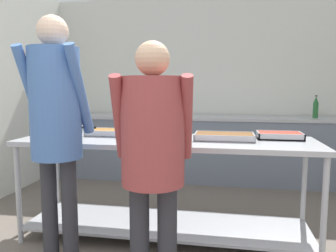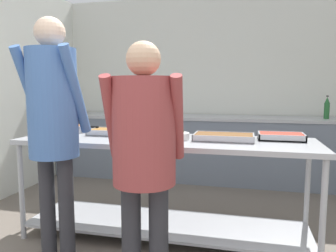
% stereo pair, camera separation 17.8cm
% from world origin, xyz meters
% --- Properties ---
extents(wall_rear, '(4.61, 0.06, 2.65)m').
position_xyz_m(wall_rear, '(0.00, 3.85, 1.32)').
color(wall_rear, silver).
rests_on(wall_rear, ground_plane).
extents(back_counter, '(4.45, 0.65, 0.91)m').
position_xyz_m(back_counter, '(0.00, 3.48, 0.46)').
color(back_counter, slate).
rests_on(back_counter, ground_plane).
extents(serving_counter, '(2.50, 0.72, 0.87)m').
position_xyz_m(serving_counter, '(-0.13, 1.57, 0.59)').
color(serving_counter, '#ADAFB5').
rests_on(serving_counter, ground_plane).
extents(sauce_pan, '(0.36, 0.22, 0.07)m').
position_xyz_m(sauce_pan, '(-1.09, 1.76, 0.91)').
color(sauce_pan, '#ADAFB5').
rests_on(sauce_pan, serving_counter).
extents(serving_tray_roast, '(0.41, 0.26, 0.05)m').
position_xyz_m(serving_tray_roast, '(-0.67, 1.70, 0.90)').
color(serving_tray_roast, '#ADAFB5').
rests_on(serving_tray_roast, serving_counter).
extents(plate_stack, '(0.26, 0.26, 0.04)m').
position_xyz_m(plate_stack, '(-0.30, 1.46, 0.89)').
color(plate_stack, white).
rests_on(plate_stack, serving_counter).
extents(broccoli_bowl, '(0.21, 0.21, 0.10)m').
position_xyz_m(broccoli_bowl, '(-0.03, 1.56, 0.91)').
color(broccoli_bowl, silver).
rests_on(broccoli_bowl, serving_counter).
extents(serving_tray_greens, '(0.49, 0.30, 0.05)m').
position_xyz_m(serving_tray_greens, '(0.36, 1.62, 0.90)').
color(serving_tray_greens, '#ADAFB5').
rests_on(serving_tray_greens, serving_counter).
extents(serving_tray_vegetables, '(0.37, 0.27, 0.05)m').
position_xyz_m(serving_tray_vegetables, '(0.82, 1.77, 0.90)').
color(serving_tray_vegetables, '#ADAFB5').
rests_on(serving_tray_vegetables, serving_counter).
extents(guest_serving_left, '(0.52, 0.39, 1.58)m').
position_xyz_m(guest_serving_left, '(-0.07, 0.80, 0.97)').
color(guest_serving_left, '#2D2D33').
rests_on(guest_serving_left, ground_plane).
extents(guest_serving_right, '(0.43, 0.34, 1.79)m').
position_xyz_m(guest_serving_right, '(-0.79, 0.94, 1.12)').
color(guest_serving_right, '#2D2D33').
rests_on(guest_serving_right, ground_plane).
extents(water_bottle, '(0.07, 0.07, 0.30)m').
position_xyz_m(water_bottle, '(1.52, 3.44, 1.05)').
color(water_bottle, '#23602D').
rests_on(water_bottle, back_counter).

